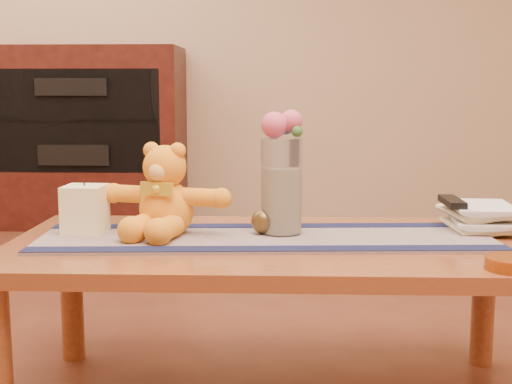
{
  "coord_description": "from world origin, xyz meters",
  "views": [
    {
      "loc": [
        0.02,
        -1.8,
        0.85
      ],
      "look_at": [
        -0.05,
        0.0,
        0.58
      ],
      "focal_mm": 48.93,
      "sensor_mm": 36.0,
      "label": 1
    }
  ],
  "objects_px": {
    "bronze_ball": "(264,221)",
    "tv_remote": "(452,202)",
    "pillar_candle": "(85,209)",
    "glass_vase": "(282,186)",
    "teddy_bear": "(166,191)",
    "book_bottom": "(450,227)"
  },
  "relations": [
    {
      "from": "book_bottom",
      "to": "tv_remote",
      "type": "height_order",
      "value": "tv_remote"
    },
    {
      "from": "glass_vase",
      "to": "tv_remote",
      "type": "bearing_deg",
      "value": 9.43
    },
    {
      "from": "teddy_bear",
      "to": "tv_remote",
      "type": "xyz_separation_m",
      "value": [
        0.79,
        0.08,
        -0.04
      ]
    },
    {
      "from": "glass_vase",
      "to": "bronze_ball",
      "type": "relative_size",
      "value": 3.8
    },
    {
      "from": "pillar_candle",
      "to": "tv_remote",
      "type": "xyz_separation_m",
      "value": [
        1.01,
        0.09,
        0.01
      ]
    },
    {
      "from": "bronze_ball",
      "to": "pillar_candle",
      "type": "bearing_deg",
      "value": 179.74
    },
    {
      "from": "bronze_ball",
      "to": "book_bottom",
      "type": "relative_size",
      "value": 0.31
    },
    {
      "from": "pillar_candle",
      "to": "book_bottom",
      "type": "relative_size",
      "value": 0.58
    },
    {
      "from": "pillar_candle",
      "to": "glass_vase",
      "type": "relative_size",
      "value": 0.5
    },
    {
      "from": "glass_vase",
      "to": "tv_remote",
      "type": "xyz_separation_m",
      "value": [
        0.48,
        0.08,
        -0.05
      ]
    },
    {
      "from": "glass_vase",
      "to": "tv_remote",
      "type": "relative_size",
      "value": 1.62
    },
    {
      "from": "bronze_ball",
      "to": "tv_remote",
      "type": "xyz_separation_m",
      "value": [
        0.53,
        0.09,
        0.04
      ]
    },
    {
      "from": "pillar_candle",
      "to": "bronze_ball",
      "type": "bearing_deg",
      "value": -0.26
    },
    {
      "from": "pillar_candle",
      "to": "bronze_ball",
      "type": "xyz_separation_m",
      "value": [
        0.49,
        -0.0,
        -0.03
      ]
    },
    {
      "from": "teddy_bear",
      "to": "tv_remote",
      "type": "height_order",
      "value": "teddy_bear"
    },
    {
      "from": "book_bottom",
      "to": "glass_vase",
      "type": "bearing_deg",
      "value": -172.64
    },
    {
      "from": "tv_remote",
      "to": "pillar_candle",
      "type": "bearing_deg",
      "value": -175.39
    },
    {
      "from": "teddy_bear",
      "to": "tv_remote",
      "type": "relative_size",
      "value": 2.15
    },
    {
      "from": "bronze_ball",
      "to": "tv_remote",
      "type": "distance_m",
      "value": 0.53
    },
    {
      "from": "pillar_candle",
      "to": "glass_vase",
      "type": "height_order",
      "value": "glass_vase"
    },
    {
      "from": "teddy_bear",
      "to": "book_bottom",
      "type": "xyz_separation_m",
      "value": [
        0.79,
        0.09,
        -0.11
      ]
    },
    {
      "from": "teddy_bear",
      "to": "glass_vase",
      "type": "height_order",
      "value": "glass_vase"
    }
  ]
}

